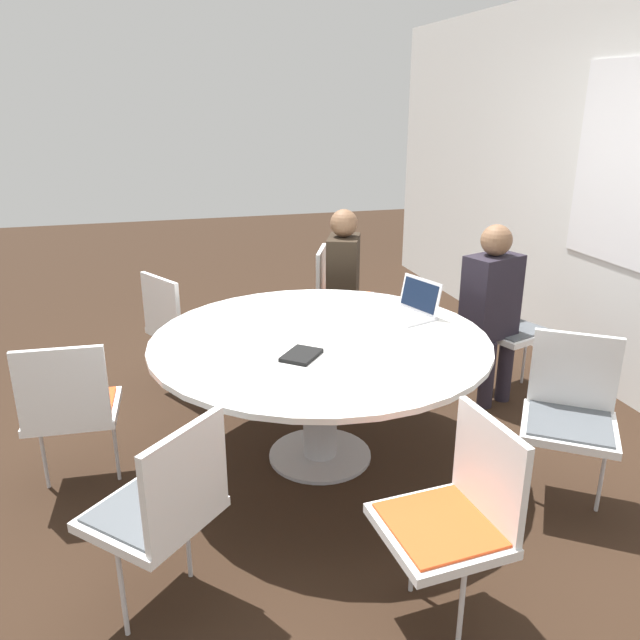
{
  "coord_description": "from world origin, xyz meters",
  "views": [
    {
      "loc": [
        3.02,
        -0.84,
        1.94
      ],
      "look_at": [
        0.0,
        0.0,
        0.83
      ],
      "focal_mm": 35.0,
      "sensor_mm": 36.0,
      "label": 1
    }
  ],
  "objects": [
    {
      "name": "chair_4",
      "position": [
        0.95,
        -0.88,
        0.51
      ],
      "size": [
        0.61,
        0.61,
        0.85
      ],
      "rotation": [
        0.0,
        0.0,
        8.63
      ],
      "color": "white",
      "rests_on": "ground_plane"
    },
    {
      "name": "ground_plane",
      "position": [
        0.0,
        0.0,
        0.0
      ],
      "size": [
        16.0,
        16.0,
        0.0
      ],
      "primitive_type": "plane",
      "color": "black"
    },
    {
      "name": "chair_2",
      "position": [
        -1.09,
        -0.69,
        0.51
      ],
      "size": [
        0.59,
        0.58,
        0.85
      ],
      "rotation": [
        0.0,
        0.0,
        6.8
      ],
      "color": "white",
      "rests_on": "ground_plane"
    },
    {
      "name": "chair_3",
      "position": [
        -0.01,
        -1.29,
        0.51
      ],
      "size": [
        0.45,
        0.46,
        0.85
      ],
      "rotation": [
        0.0,
        0.0,
        7.79
      ],
      "color": "white",
      "rests_on": "ground_plane"
    },
    {
      "name": "spiral_notebook",
      "position": [
        0.24,
        -0.16,
        0.74
      ],
      "size": [
        0.26,
        0.25,
        0.02
      ],
      "color": "black",
      "rests_on": "conference_table"
    },
    {
      "name": "person_0",
      "position": [
        -0.42,
        1.29,
        0.7
      ],
      "size": [
        0.34,
        0.41,
        1.2
      ],
      "rotation": [
        0.0,
        0.0,
        5.04
      ],
      "color": "#231E28",
      "rests_on": "ground_plane"
    },
    {
      "name": "person_1",
      "position": [
        -1.24,
        0.54,
        0.7
      ],
      "size": [
        0.42,
        0.35,
        1.2
      ],
      "rotation": [
        0.0,
        0.0,
        5.88
      ],
      "color": "#2D2319",
      "rests_on": "ground_plane"
    },
    {
      "name": "chair_6",
      "position": [
        0.7,
        1.09,
        0.51
      ],
      "size": [
        0.6,
        0.6,
        0.85
      ],
      "rotation": [
        0.0,
        0.0,
        10.37
      ],
      "color": "white",
      "rests_on": "ground_plane"
    },
    {
      "name": "chair_1",
      "position": [
        -1.49,
        0.56,
        0.51
      ],
      "size": [
        0.57,
        0.56,
        0.85
      ],
      "rotation": [
        0.0,
        0.0,
        5.88
      ],
      "color": "white",
      "rests_on": "ground_plane"
    },
    {
      "name": "chair_0",
      "position": [
        -0.57,
        1.49,
        0.51
      ],
      "size": [
        0.54,
        0.55,
        0.85
      ],
      "rotation": [
        0.0,
        0.0,
        5.04
      ],
      "color": "white",
      "rests_on": "ground_plane"
    },
    {
      "name": "chair_5",
      "position": [
        1.28,
        0.17,
        0.51
      ],
      "size": [
        0.47,
        0.45,
        0.85
      ],
      "rotation": [
        0.0,
        0.0,
        9.5
      ],
      "color": "white",
      "rests_on": "ground_plane"
    },
    {
      "name": "laptop",
      "position": [
        -0.21,
        0.62,
        0.79
      ],
      "size": [
        0.38,
        0.34,
        0.21
      ],
      "rotation": [
        0.0,
        0.0,
        0.32
      ],
      "color": "silver",
      "rests_on": "conference_table"
    },
    {
      "name": "conference_table",
      "position": [
        0.0,
        0.0,
        0.61
      ],
      "size": [
        1.83,
        1.83,
        0.73
      ],
      "color": "#B7B7BC",
      "rests_on": "ground_plane"
    }
  ]
}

